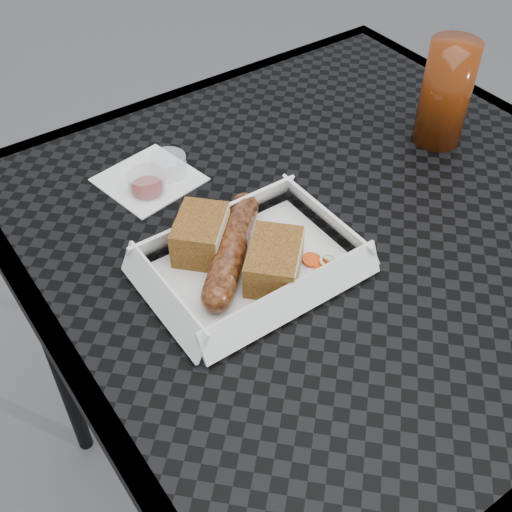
{
  "coord_description": "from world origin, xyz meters",
  "views": [
    {
      "loc": [
        -0.46,
        -0.46,
        1.29
      ],
      "look_at": [
        -0.15,
        -0.03,
        0.78
      ],
      "focal_mm": 45.0,
      "sensor_mm": 36.0,
      "label": 1
    }
  ],
  "objects_px": {
    "bratwurst": "(232,249)",
    "drink_glass": "(446,93)",
    "patio_table": "(336,254)",
    "food_tray": "(251,268)"
  },
  "relations": [
    {
      "from": "patio_table",
      "to": "bratwurst",
      "type": "bearing_deg",
      "value": 177.89
    },
    {
      "from": "patio_table",
      "to": "drink_glass",
      "type": "height_order",
      "value": "drink_glass"
    },
    {
      "from": "food_tray",
      "to": "bratwurst",
      "type": "bearing_deg",
      "value": 116.65
    },
    {
      "from": "patio_table",
      "to": "drink_glass",
      "type": "bearing_deg",
      "value": 12.1
    },
    {
      "from": "patio_table",
      "to": "drink_glass",
      "type": "distance_m",
      "value": 0.28
    },
    {
      "from": "patio_table",
      "to": "drink_glass",
      "type": "relative_size",
      "value": 5.2
    },
    {
      "from": "bratwurst",
      "to": "drink_glass",
      "type": "distance_m",
      "value": 0.4
    },
    {
      "from": "bratwurst",
      "to": "drink_glass",
      "type": "height_order",
      "value": "drink_glass"
    },
    {
      "from": "food_tray",
      "to": "bratwurst",
      "type": "height_order",
      "value": "bratwurst"
    },
    {
      "from": "patio_table",
      "to": "food_tray",
      "type": "xyz_separation_m",
      "value": [
        -0.15,
        -0.02,
        0.08
      ]
    }
  ]
}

